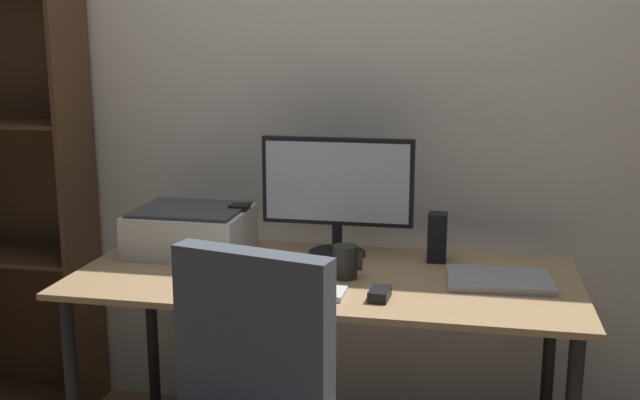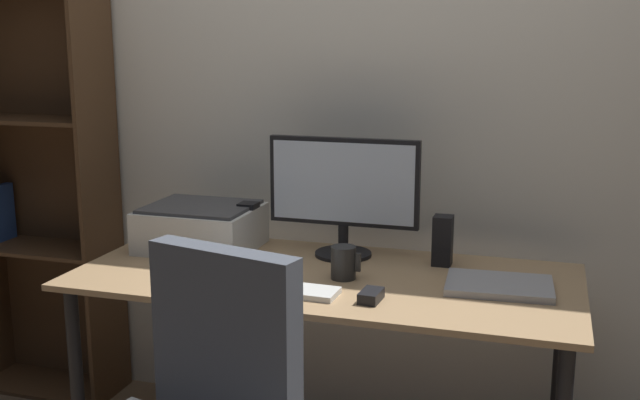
% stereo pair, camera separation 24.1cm
% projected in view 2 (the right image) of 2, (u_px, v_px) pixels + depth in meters
% --- Properties ---
extents(back_wall, '(6.40, 0.10, 2.60)m').
position_uv_depth(back_wall, '(366.00, 90.00, 2.84)').
color(back_wall, silver).
rests_on(back_wall, ground).
extents(desk, '(1.63, 0.73, 0.74)m').
position_uv_depth(desk, '(325.00, 297.00, 2.47)').
color(desk, tan).
rests_on(desk, ground).
extents(monitor, '(0.53, 0.20, 0.42)m').
position_uv_depth(monitor, '(343.00, 189.00, 2.61)').
color(monitor, black).
rests_on(monitor, desk).
extents(keyboard, '(0.29, 0.12, 0.02)m').
position_uv_depth(keyboard, '(291.00, 290.00, 2.27)').
color(keyboard, silver).
rests_on(keyboard, desk).
extents(mouse, '(0.06, 0.10, 0.03)m').
position_uv_depth(mouse, '(371.00, 296.00, 2.20)').
color(mouse, black).
rests_on(mouse, desk).
extents(coffee_mug, '(0.10, 0.08, 0.11)m').
position_uv_depth(coffee_mug, '(344.00, 263.00, 2.40)').
color(coffee_mug, black).
rests_on(coffee_mug, desk).
extents(laptop, '(0.33, 0.25, 0.02)m').
position_uv_depth(laptop, '(499.00, 285.00, 2.30)').
color(laptop, '#99999E').
rests_on(laptop, desk).
extents(speaker_left, '(0.06, 0.07, 0.17)m').
position_uv_depth(speaker_left, '(249.00, 226.00, 2.74)').
color(speaker_left, black).
rests_on(speaker_left, desk).
extents(speaker_right, '(0.06, 0.07, 0.17)m').
position_uv_depth(speaker_right, '(443.00, 241.00, 2.54)').
color(speaker_right, black).
rests_on(speaker_right, desk).
extents(printer, '(0.40, 0.34, 0.16)m').
position_uv_depth(printer, '(201.00, 227.00, 2.74)').
color(printer, silver).
rests_on(printer, desk).
extents(paper_sheet, '(0.28, 0.34, 0.00)m').
position_uv_depth(paper_sheet, '(229.00, 288.00, 2.31)').
color(paper_sheet, white).
rests_on(paper_sheet, desk).
extents(bookshelf, '(0.62, 0.28, 1.80)m').
position_uv_depth(bookshelf, '(40.00, 185.00, 3.16)').
color(bookshelf, '#4C331E').
rests_on(bookshelf, ground).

